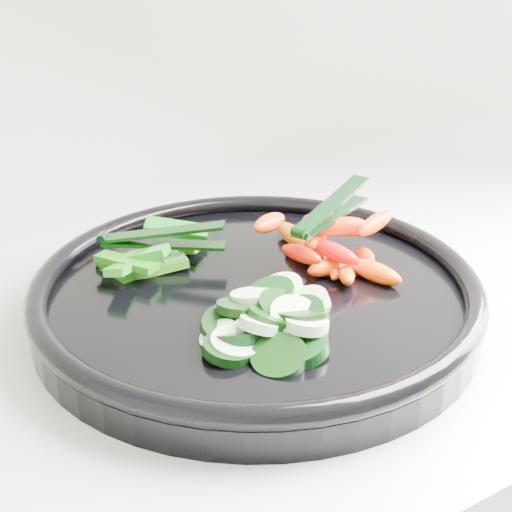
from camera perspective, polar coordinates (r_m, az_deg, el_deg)
veggie_tray at (r=0.60m, az=0.00°, el=-2.99°), size 0.40×0.40×0.04m
cucumber_pile at (r=0.53m, az=0.47°, el=-5.55°), size 0.13×0.12×0.04m
carrot_pile at (r=0.64m, az=5.74°, el=1.03°), size 0.13×0.15×0.05m
pepper_pile at (r=0.64m, az=-8.60°, el=-0.13°), size 0.13×0.10×0.04m
tong_carrot at (r=0.62m, az=5.93°, el=3.58°), size 0.11×0.06×0.02m
tong_pepper at (r=0.63m, az=-7.75°, el=1.43°), size 0.10×0.08×0.02m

